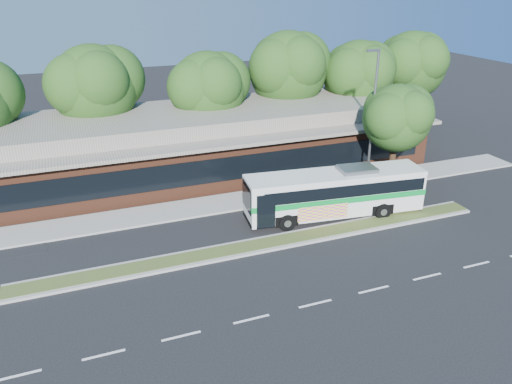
% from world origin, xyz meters
% --- Properties ---
extents(ground, '(120.00, 120.00, 0.00)m').
position_xyz_m(ground, '(0.00, 0.00, 0.00)').
color(ground, black).
rests_on(ground, ground).
extents(median_strip, '(26.00, 1.10, 0.15)m').
position_xyz_m(median_strip, '(0.00, 0.60, 0.07)').
color(median_strip, '#3D4B20').
rests_on(median_strip, ground).
extents(sidewalk, '(44.00, 2.60, 0.12)m').
position_xyz_m(sidewalk, '(0.00, 6.40, 0.06)').
color(sidewalk, gray).
rests_on(sidewalk, ground).
extents(plaza_building, '(33.20, 11.20, 4.45)m').
position_xyz_m(plaza_building, '(0.00, 12.99, 2.13)').
color(plaza_building, '#562B1B').
rests_on(plaza_building, ground).
extents(lamp_post, '(0.93, 0.18, 9.07)m').
position_xyz_m(lamp_post, '(9.56, 6.00, 4.90)').
color(lamp_post, slate).
rests_on(lamp_post, ground).
extents(tree_bg_b, '(6.69, 6.00, 9.00)m').
position_xyz_m(tree_bg_b, '(-6.57, 16.14, 6.14)').
color(tree_bg_b, black).
rests_on(tree_bg_b, ground).
extents(tree_bg_c, '(6.24, 5.60, 8.26)m').
position_xyz_m(tree_bg_c, '(1.40, 15.13, 5.59)').
color(tree_bg_c, black).
rests_on(tree_bg_c, ground).
extents(tree_bg_d, '(6.91, 6.20, 9.37)m').
position_xyz_m(tree_bg_d, '(8.45, 16.15, 6.42)').
color(tree_bg_d, black).
rests_on(tree_bg_d, ground).
extents(tree_bg_e, '(6.47, 5.80, 8.50)m').
position_xyz_m(tree_bg_e, '(14.42, 15.14, 5.74)').
color(tree_bg_e, black).
rests_on(tree_bg_e, ground).
extents(tree_bg_f, '(6.69, 6.00, 8.92)m').
position_xyz_m(tree_bg_f, '(20.43, 16.14, 6.06)').
color(tree_bg_f, black).
rests_on(tree_bg_f, ground).
extents(transit_bus, '(10.85, 3.51, 3.00)m').
position_xyz_m(transit_bus, '(5.09, 2.47, 1.67)').
color(transit_bus, silver).
rests_on(transit_bus, ground).
extents(sidewalk_tree, '(4.95, 4.44, 6.94)m').
position_xyz_m(sidewalk_tree, '(11.32, 5.41, 4.82)').
color(sidewalk_tree, black).
rests_on(sidewalk_tree, ground).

